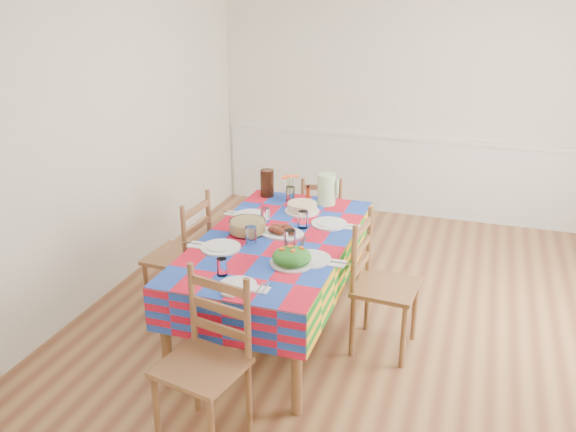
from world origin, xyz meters
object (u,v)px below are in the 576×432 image
at_px(chair_right, 380,286).
at_px(dining_table, 276,248).
at_px(meat_platter, 281,231).
at_px(green_pitcher, 327,189).
at_px(chair_far, 321,220).
at_px(chair_left, 182,257).
at_px(chair_near, 206,362).
at_px(tea_pitcher, 267,183).

bearing_deg(chair_right, dining_table, 94.63).
relative_size(meat_platter, green_pitcher, 1.31).
height_order(chair_far, chair_left, chair_left).
height_order(green_pitcher, chair_left, green_pitcher).
bearing_deg(dining_table, green_pitcher, 78.65).
xyz_separation_m(dining_table, green_pitcher, (0.16, 0.82, 0.22)).
height_order(dining_table, green_pitcher, green_pitcher).
bearing_deg(dining_table, chair_near, -89.56).
xyz_separation_m(dining_table, tea_pitcher, (-0.38, 0.86, 0.20)).
distance_m(meat_platter, chair_right, 0.83).
height_order(meat_platter, green_pitcher, green_pitcher).
bearing_deg(chair_left, meat_platter, 98.78).
bearing_deg(chair_far, dining_table, 75.77).
bearing_deg(chair_far, chair_right, 108.13).
bearing_deg(tea_pitcher, green_pitcher, -4.07).
distance_m(tea_pitcher, chair_near, 2.17).
distance_m(dining_table, chair_right, 0.81).
bearing_deg(chair_near, green_pitcher, 97.37).
xyz_separation_m(tea_pitcher, chair_left, (-0.40, -0.86, -0.39)).
xyz_separation_m(chair_near, chair_right, (0.78, 1.25, -0.00)).
bearing_deg(chair_right, green_pitcher, 41.69).
bearing_deg(chair_near, meat_platter, 101.48).
relative_size(dining_table, meat_platter, 5.73).
distance_m(dining_table, chair_far, 1.27).
xyz_separation_m(chair_far, chair_left, (-0.79, -1.25, 0.06)).
relative_size(tea_pitcher, chair_near, 0.23).
bearing_deg(chair_left, green_pitcher, 133.91).
xyz_separation_m(meat_platter, chair_far, (-0.00, 1.17, -0.36)).
xyz_separation_m(dining_table, chair_near, (0.01, -1.24, -0.18)).
bearing_deg(chair_near, dining_table, 102.10).
bearing_deg(tea_pitcher, meat_platter, -63.08).
xyz_separation_m(meat_platter, green_pitcher, (0.15, 0.74, 0.10)).
bearing_deg(meat_platter, chair_left, -174.29).
distance_m(green_pitcher, chair_far, 0.65).
distance_m(green_pitcher, chair_right, 1.10).
relative_size(green_pitcher, chair_far, 0.30).
relative_size(meat_platter, chair_near, 0.34).
bearing_deg(chair_right, meat_platter, 88.90).
bearing_deg(dining_table, meat_platter, 79.84).
bearing_deg(chair_far, green_pitcher, 95.95).
bearing_deg(chair_left, chair_far, 150.64).
distance_m(dining_table, green_pitcher, 0.86).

